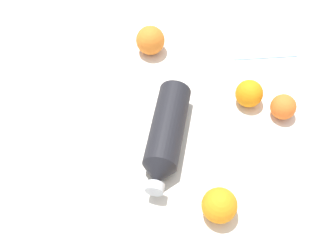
{
  "coord_description": "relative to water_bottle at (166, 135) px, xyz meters",
  "views": [
    {
      "loc": [
        -0.15,
        -0.45,
        0.78
      ],
      "look_at": [
        0.01,
        0.04,
        0.04
      ],
      "focal_mm": 43.13,
      "sensor_mm": 36.0,
      "label": 1
    }
  ],
  "objects": [
    {
      "name": "orange_1",
      "position": [
        0.23,
        0.05,
        -0.0
      ],
      "size": [
        0.07,
        0.07,
        0.07
      ],
      "primitive_type": "sphere",
      "color": "orange",
      "rests_on": "ground_plane"
    },
    {
      "name": "folded_napkin",
      "position": [
        0.36,
        0.25,
        -0.03
      ],
      "size": [
        0.21,
        0.2,
        0.01
      ],
      "primitive_type": "cube",
      "rotation": [
        0.0,
        0.0,
        -0.25
      ],
      "color": "#99BFD8",
      "rests_on": "ground_plane"
    },
    {
      "name": "orange_2",
      "position": [
        0.05,
        -0.19,
        -0.0
      ],
      "size": [
        0.07,
        0.07,
        0.07
      ],
      "primitive_type": "sphere",
      "color": "orange",
      "rests_on": "ground_plane"
    },
    {
      "name": "orange_0",
      "position": [
        0.29,
        -0.01,
        -0.01
      ],
      "size": [
        0.06,
        0.06,
        0.06
      ],
      "primitive_type": "sphere",
      "color": "orange",
      "rests_on": "ground_plane"
    },
    {
      "name": "water_bottle",
      "position": [
        0.0,
        0.0,
        0.0
      ],
      "size": [
        0.19,
        0.26,
        0.08
      ],
      "rotation": [
        0.0,
        0.0,
        4.21
      ],
      "color": "black",
      "rests_on": "ground_plane"
    },
    {
      "name": "orange_3",
      "position": [
        0.05,
        0.29,
        0.0
      ],
      "size": [
        0.08,
        0.08,
        0.08
      ],
      "primitive_type": "sphere",
      "color": "orange",
      "rests_on": "ground_plane"
    },
    {
      "name": "ground_plane",
      "position": [
        -0.0,
        -0.02,
        -0.04
      ],
      "size": [
        2.4,
        2.4,
        0.0
      ],
      "primitive_type": "plane",
      "color": "silver"
    }
  ]
}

